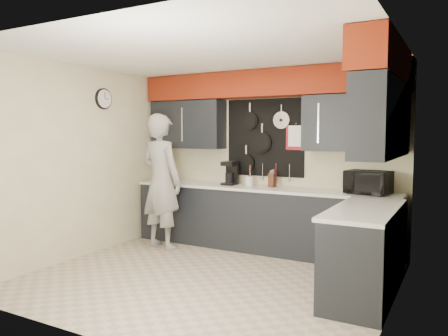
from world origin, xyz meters
The scene contains 10 objects.
ground centered at (0.00, 0.00, 0.00)m, with size 4.00×4.00×0.00m, color #B9A590.
back_wall_assembly centered at (0.01, 1.60, 2.01)m, with size 4.00×0.36×2.60m.
right_wall_assembly centered at (1.85, 0.26, 1.94)m, with size 0.36×3.50×2.60m.
left_wall_assembly centered at (-1.99, 0.02, 1.33)m, with size 0.05×3.50×2.60m.
base_cabinets centered at (0.49, 1.13, 0.46)m, with size 3.95×2.20×0.92m.
microwave centered at (1.51, 1.43, 1.07)m, with size 0.53×0.36×0.30m, color black.
knife_block centered at (0.17, 1.49, 1.02)m, with size 0.09×0.09×0.20m, color #371C11.
utensil_crock centered at (-0.18, 1.47, 0.99)m, with size 0.11×0.11×0.14m, color white.
coffee_maker centered at (-0.50, 1.49, 1.10)m, with size 0.20×0.24×0.35m.
person centered at (-1.31, 0.85, 0.99)m, with size 0.72×0.47×1.97m, color #9B9C99.
Camera 1 is at (2.56, -4.27, 1.69)m, focal length 35.00 mm.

